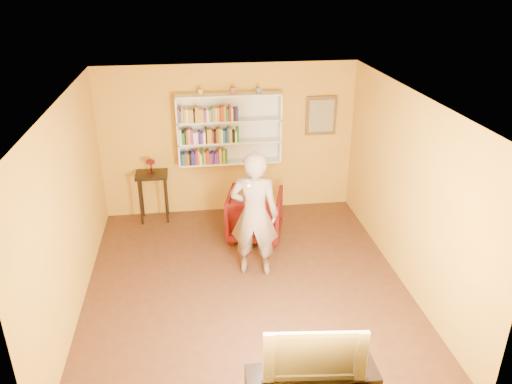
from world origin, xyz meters
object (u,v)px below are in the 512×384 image
Objects in this scene: bookshelf at (229,129)px; console_table at (152,181)px; television at (314,349)px; ruby_lustre at (151,163)px; armchair at (255,215)px; person at (254,214)px.

console_table is (-1.38, -0.16, -0.85)m from bookshelf.
television is (0.40, -4.66, -0.83)m from bookshelf.
bookshelf is at bearing 6.60° from ruby_lustre.
armchair is at bearing 97.46° from television.
television is at bearing -68.40° from ruby_lustre.
bookshelf reaches higher than armchair.
bookshelf is 2.01× the size of armchair.
console_table is 0.34m from ruby_lustre.
television reaches higher than console_table.
television is at bearing 105.95° from armchair.
armchair is (0.31, -1.01, -1.19)m from bookshelf.
console_table is 2.47m from person.
armchair is (1.69, -0.86, -0.67)m from ruby_lustre.
television is (1.78, -4.50, 0.02)m from console_table.
bookshelf reaches higher than console_table.
person reaches higher than console_table.
person reaches higher than armchair.
ruby_lustre reaches higher than television.
bookshelf is 1.79× the size of television.
bookshelf is 7.11× the size of ruby_lustre.
ruby_lustre is at bearing 117.66° from television.
television is (0.24, -2.58, -0.19)m from person.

